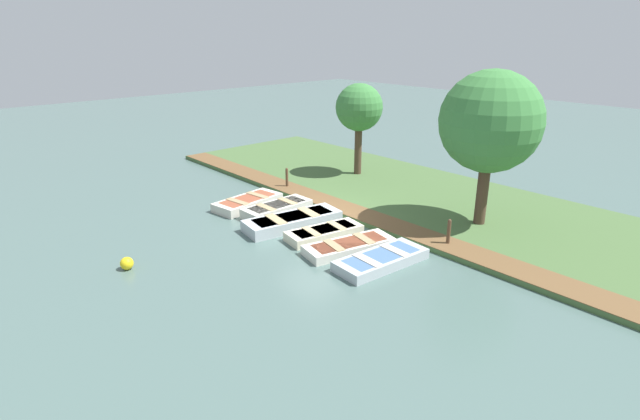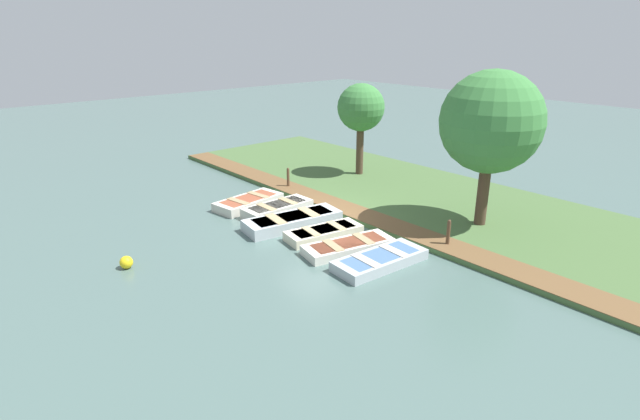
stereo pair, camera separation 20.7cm
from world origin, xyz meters
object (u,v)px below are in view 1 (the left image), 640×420
rowboat_5 (381,260)px  buoy (127,263)px  park_tree_far_left (359,109)px  rowboat_0 (248,202)px  rowboat_1 (277,209)px  rowboat_4 (349,246)px  rowboat_3 (324,233)px  mooring_post_far (449,234)px  mooring_post_near (287,179)px  park_tree_left (491,122)px  rowboat_2 (293,221)px

rowboat_5 → buoy: 7.64m
park_tree_far_left → rowboat_0: bearing=0.6°
rowboat_1 → rowboat_4: bearing=85.1°
rowboat_0 → rowboat_3: bearing=84.5°
buoy → park_tree_far_left: (-12.29, -2.31, 3.10)m
rowboat_0 → buoy: buoy is taller
mooring_post_far → park_tree_far_left: size_ratio=0.23×
rowboat_0 → mooring_post_near: size_ratio=2.87×
rowboat_1 → park_tree_left: size_ratio=0.50×
mooring_post_near → park_tree_far_left: size_ratio=0.23×
rowboat_1 → rowboat_4: rowboat_1 is taller
rowboat_1 → rowboat_5: rowboat_1 is taller
rowboat_3 → rowboat_5: rowboat_3 is taller
rowboat_0 → rowboat_5: 7.12m
rowboat_2 → park_tree_far_left: size_ratio=0.84×
rowboat_0 → rowboat_1: (-0.36, 1.48, 0.03)m
rowboat_1 → mooring_post_near: 3.09m
rowboat_0 → buoy: size_ratio=7.53×
rowboat_3 → mooring_post_far: mooring_post_far is taller
rowboat_5 → rowboat_2: bearing=-85.1°
rowboat_3 → rowboat_4: (0.14, 1.35, -0.01)m
rowboat_0 → mooring_post_near: bearing=-172.9°
rowboat_1 → park_tree_far_left: size_ratio=0.62×
rowboat_3 → rowboat_4: rowboat_3 is taller
rowboat_2 → mooring_post_far: size_ratio=3.64×
rowboat_1 → rowboat_2: bearing=74.8°
park_tree_left → mooring_post_far: bearing=7.7°
rowboat_1 → park_tree_far_left: bearing=-166.3°
buoy → rowboat_5: bearing=140.4°
rowboat_3 → park_tree_left: bearing=157.8°
park_tree_far_left → mooring_post_near: bearing=-9.0°
rowboat_3 → rowboat_5: (0.15, 2.73, -0.00)m
rowboat_1 → rowboat_3: rowboat_1 is taller
rowboat_1 → mooring_post_far: 6.68m
rowboat_5 → rowboat_1: bearing=-89.0°
mooring_post_near → park_tree_left: park_tree_left is taller
rowboat_1 → park_tree_far_left: 6.98m
buoy → park_tree_left: size_ratio=0.07×
rowboat_1 → rowboat_3: size_ratio=0.99×
mooring_post_near → buoy: mooring_post_near is taller
rowboat_0 → rowboat_4: 5.75m
rowboat_4 → rowboat_0: bearing=-76.7°
rowboat_2 → mooring_post_far: (-2.57, 4.88, 0.30)m
rowboat_4 → mooring_post_far: (-2.53, 2.03, 0.36)m
rowboat_0 → rowboat_4: bearing=82.6°
mooring_post_far → buoy: 10.07m
mooring_post_far → park_tree_left: (-2.42, -0.33, 3.30)m
mooring_post_far → rowboat_3: bearing=-54.8°
mooring_post_near → park_tree_left: size_ratio=0.18×
rowboat_3 → mooring_post_far: (-2.39, 3.38, 0.35)m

